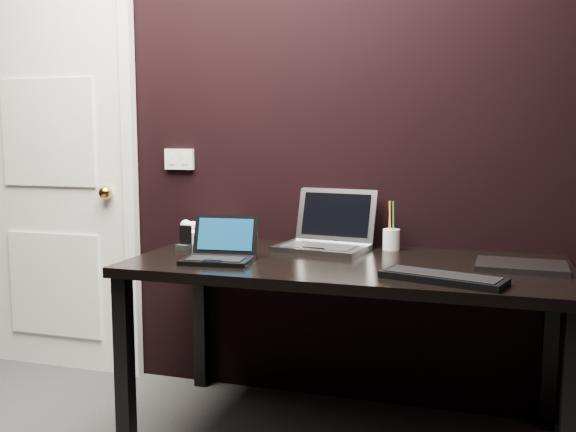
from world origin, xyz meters
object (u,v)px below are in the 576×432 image
(closed_laptop, at_px, (521,266))
(mobile_phone, at_px, (185,240))
(pen_cup, at_px, (391,239))
(netbook, at_px, (220,252))
(door, at_px, (52,172))
(silver_laptop, at_px, (326,238))
(desk, at_px, (346,280))
(desk_phone, at_px, (205,233))
(ext_keyboard, at_px, (443,278))

(closed_laptop, relative_size, mobile_phone, 3.19)
(closed_laptop, distance_m, pen_cup, 0.59)
(netbook, relative_size, mobile_phone, 2.79)
(door, height_order, silver_laptop, door)
(silver_laptop, relative_size, mobile_phone, 3.99)
(silver_laptop, height_order, mobile_phone, silver_laptop)
(desk, relative_size, mobile_phone, 16.35)
(door, bearing_deg, netbook, -24.19)
(desk, distance_m, closed_laptop, 0.66)
(desk_phone, bearing_deg, closed_laptop, -9.08)
(silver_laptop, relative_size, pen_cup, 1.94)
(netbook, bearing_deg, pen_cup, 36.61)
(closed_laptop, relative_size, desk_phone, 1.40)
(netbook, relative_size, closed_laptop, 0.87)
(ext_keyboard, distance_m, mobile_phone, 1.16)
(mobile_phone, bearing_deg, netbook, -38.99)
(closed_laptop, bearing_deg, pen_cup, 153.20)
(mobile_phone, relative_size, pen_cup, 0.49)
(desk, distance_m, netbook, 0.51)
(desk, bearing_deg, ext_keyboard, -33.45)
(door, height_order, ext_keyboard, door)
(desk, bearing_deg, closed_laptop, 3.50)
(silver_laptop, bearing_deg, desk, -58.44)
(ext_keyboard, relative_size, pen_cup, 2.07)
(netbook, distance_m, ext_keyboard, 0.87)
(desk, height_order, desk_phone, desk_phone)
(ext_keyboard, xyz_separation_m, closed_laptop, (0.27, 0.30, -0.00))
(desk, height_order, mobile_phone, mobile_phone)
(netbook, distance_m, desk_phone, 0.48)
(netbook, xyz_separation_m, closed_laptop, (1.13, 0.19, -0.02))
(door, bearing_deg, pen_cup, -2.30)
(pen_cup, bearing_deg, ext_keyboard, -65.46)
(netbook, distance_m, closed_laptop, 1.15)
(mobile_phone, bearing_deg, ext_keyboard, -15.53)
(door, bearing_deg, silver_laptop, -5.51)
(desk_phone, distance_m, pen_cup, 0.86)
(silver_laptop, relative_size, closed_laptop, 1.25)
(netbook, bearing_deg, door, 155.81)
(door, relative_size, desk, 1.26)
(desk, xyz_separation_m, closed_laptop, (0.65, 0.04, 0.09))
(netbook, relative_size, pen_cup, 1.36)
(silver_laptop, height_order, pen_cup, silver_laptop)
(pen_cup, bearing_deg, desk_phone, -177.18)
(desk, bearing_deg, mobile_phone, 175.77)
(door, distance_m, desk_phone, 0.96)
(door, bearing_deg, mobile_phone, -19.29)
(closed_laptop, xyz_separation_m, mobile_phone, (-1.39, 0.01, 0.03))
(door, xyz_separation_m, mobile_phone, (0.92, -0.32, -0.27))
(desk, height_order, closed_laptop, closed_laptop)
(desk, relative_size, desk_phone, 7.18)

